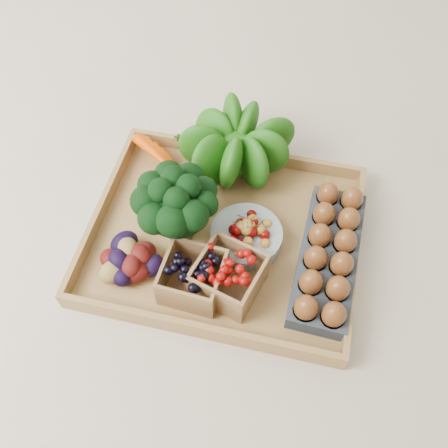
% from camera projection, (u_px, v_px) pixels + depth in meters
% --- Properties ---
extents(ground, '(4.00, 4.00, 0.00)m').
position_uv_depth(ground, '(224.00, 240.00, 1.06)').
color(ground, beige).
rests_on(ground, ground).
extents(tray, '(0.55, 0.45, 0.01)m').
position_uv_depth(tray, '(224.00, 238.00, 1.06)').
color(tray, '#A77E46').
rests_on(tray, ground).
extents(carrots, '(0.18, 0.13, 0.04)m').
position_uv_depth(carrots, '(176.00, 178.00, 1.11)').
color(carrots, '#EC4800').
rests_on(carrots, tray).
extents(lettuce, '(0.16, 0.16, 0.16)m').
position_uv_depth(lettuce, '(238.00, 141.00, 1.09)').
color(lettuce, '#10490B').
rests_on(lettuce, tray).
extents(broccoli, '(0.17, 0.17, 0.13)m').
position_uv_depth(broccoli, '(179.00, 217.00, 1.00)').
color(broccoli, black).
rests_on(broccoli, tray).
extents(cherry_bowl, '(0.15, 0.15, 0.04)m').
position_uv_depth(cherry_bowl, '(246.00, 237.00, 1.03)').
color(cherry_bowl, '#8C9EA5').
rests_on(cherry_bowl, tray).
extents(egg_carton, '(0.12, 0.33, 0.04)m').
position_uv_depth(egg_carton, '(328.00, 258.00, 1.00)').
color(egg_carton, '#333841').
rests_on(egg_carton, tray).
extents(potatoes, '(0.13, 0.13, 0.08)m').
position_uv_depth(potatoes, '(130.00, 257.00, 0.98)').
color(potatoes, '#420C0A').
rests_on(potatoes, tray).
extents(punnet_blackberry, '(0.12, 0.12, 0.08)m').
position_uv_depth(punnet_blackberry, '(193.00, 277.00, 0.95)').
color(punnet_blackberry, black).
rests_on(punnet_blackberry, tray).
extents(punnet_raspberry, '(0.15, 0.15, 0.08)m').
position_uv_depth(punnet_raspberry, '(228.00, 276.00, 0.95)').
color(punnet_raspberry, '#7B0805').
rests_on(punnet_raspberry, tray).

